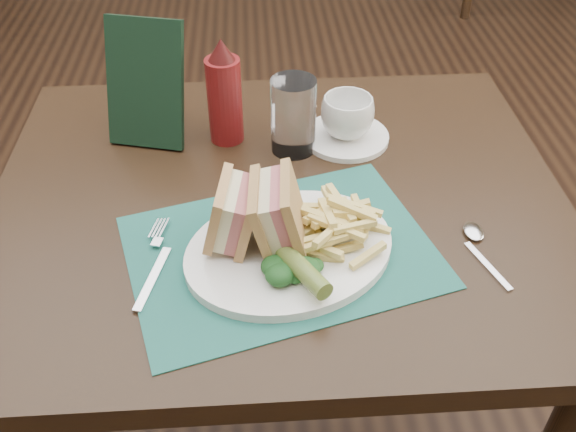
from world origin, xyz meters
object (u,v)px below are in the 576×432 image
object	(u,v)px
table_main	(281,346)
drinking_glass	(293,116)
saucer	(346,137)
placemat	(281,251)
ketchup_bottle	(224,91)
coffee_cup	(347,117)
check_presenter	(145,84)
sandwich_half_a	(218,212)
plate	(289,250)
sandwich_half_b	(263,212)

from	to	relation	value
table_main	drinking_glass	size ratio (longest dim) A/B	6.92
saucer	drinking_glass	world-z (taller)	drinking_glass
placemat	ketchup_bottle	xyz separation A→B (m)	(-0.08, 0.30, 0.09)
table_main	coffee_cup	size ratio (longest dim) A/B	9.85
saucer	drinking_glass	size ratio (longest dim) A/B	1.15
saucer	drinking_glass	bearing A→B (deg)	-166.46
ketchup_bottle	check_presenter	world-z (taller)	check_presenter
saucer	ketchup_bottle	distance (m)	0.23
placemat	saucer	world-z (taller)	saucer
coffee_cup	saucer	bearing A→B (deg)	0.00
sandwich_half_a	check_presenter	size ratio (longest dim) A/B	0.45
placemat	coffee_cup	xyz separation A→B (m)	(0.13, 0.28, 0.05)
plate	sandwich_half_a	xyz separation A→B (m)	(-0.10, 0.02, 0.06)
plate	ketchup_bottle	size ratio (longest dim) A/B	1.61
coffee_cup	drinking_glass	world-z (taller)	drinking_glass
placemat	check_presenter	xyz separation A→B (m)	(-0.21, 0.31, 0.10)
saucer	check_presenter	distance (m)	0.35
placemat	saucer	size ratio (longest dim) A/B	2.80
table_main	coffee_cup	bearing A→B (deg)	50.11
drinking_glass	ketchup_bottle	xyz separation A→B (m)	(-0.11, 0.04, 0.03)
table_main	ketchup_bottle	distance (m)	0.50
check_presenter	plate	bearing A→B (deg)	-40.69
plate	drinking_glass	distance (m)	0.27
table_main	saucer	distance (m)	0.43
table_main	drinking_glass	xyz separation A→B (m)	(0.03, 0.13, 0.44)
table_main	ketchup_bottle	size ratio (longest dim) A/B	4.84
placemat	plate	bearing A→B (deg)	-34.38
sandwich_half_b	plate	bearing A→B (deg)	-17.22
drinking_glass	plate	bearing A→B (deg)	-95.15
sandwich_half_a	table_main	bearing A→B (deg)	60.57
coffee_cup	plate	bearing A→B (deg)	-112.33
ketchup_bottle	check_presenter	xyz separation A→B (m)	(-0.13, 0.01, 0.01)
table_main	plate	distance (m)	0.41
sandwich_half_a	check_presenter	xyz separation A→B (m)	(-0.12, 0.30, 0.04)
sandwich_half_a	coffee_cup	distance (m)	0.34
table_main	drinking_glass	world-z (taller)	drinking_glass
sandwich_half_a	saucer	distance (m)	0.35
placemat	sandwich_half_b	size ratio (longest dim) A/B	3.99
saucer	drinking_glass	xyz separation A→B (m)	(-0.09, -0.02, 0.06)
drinking_glass	check_presenter	size ratio (longest dim) A/B	0.61
sandwich_half_b	placemat	bearing A→B (deg)	-9.75
coffee_cup	drinking_glass	xyz separation A→B (m)	(-0.09, -0.02, 0.02)
plate	ketchup_bottle	xyz separation A→B (m)	(-0.09, 0.30, 0.08)
plate	ketchup_bottle	bearing A→B (deg)	83.51
drinking_glass	check_presenter	world-z (taller)	check_presenter
coffee_cup	check_presenter	bearing A→B (deg)	174.86
sandwich_half_a	plate	bearing A→B (deg)	-5.20
plate	coffee_cup	distance (m)	0.31
table_main	sandwich_half_a	xyz separation A→B (m)	(-0.09, -0.12, 0.44)
drinking_glass	check_presenter	distance (m)	0.25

